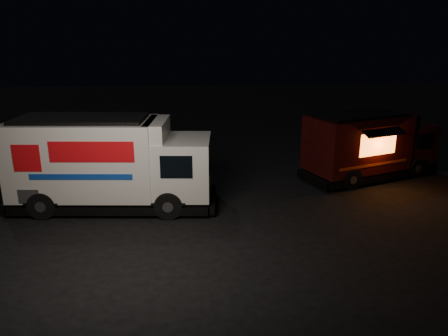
# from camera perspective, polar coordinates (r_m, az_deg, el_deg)

# --- Properties ---
(ground) EXTENTS (80.00, 80.00, 0.00)m
(ground) POSITION_cam_1_polar(r_m,az_deg,el_deg) (15.35, -2.29, -6.48)
(ground) COLOR black
(ground) RESTS_ON ground
(white_truck) EXTENTS (7.64, 3.28, 3.36)m
(white_truck) POSITION_cam_1_polar(r_m,az_deg,el_deg) (16.25, -14.33, 0.65)
(white_truck) COLOR silver
(white_truck) RESTS_ON ground
(red_truck) EXTENTS (6.65, 4.24, 2.91)m
(red_truck) POSITION_cam_1_polar(r_m,az_deg,el_deg) (20.29, 18.67, 2.89)
(red_truck) COLOR #3D0B0E
(red_truck) RESTS_ON ground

